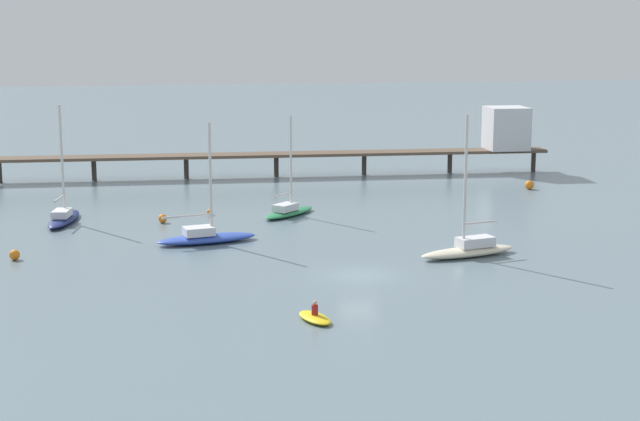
% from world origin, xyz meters
% --- Properties ---
extents(ground_plane, '(400.00, 400.00, 0.00)m').
position_xyz_m(ground_plane, '(0.00, 0.00, 0.00)').
color(ground_plane, slate).
extents(pier, '(58.47, 5.73, 7.07)m').
position_xyz_m(pier, '(14.88, 40.43, 3.77)').
color(pier, brown).
rests_on(pier, ground_plane).
extents(sailboat_navy, '(2.94, 7.45, 9.53)m').
position_xyz_m(sailboat_navy, '(-20.08, 20.44, 0.59)').
color(sailboat_navy, navy).
rests_on(sailboat_navy, ground_plane).
extents(sailboat_blue, '(7.72, 3.64, 8.91)m').
position_xyz_m(sailboat_blue, '(-9.14, 11.10, 0.56)').
color(sailboat_blue, '#2D4CB7').
rests_on(sailboat_blue, ground_plane).
extents(sailboat_cream, '(7.56, 3.58, 9.89)m').
position_xyz_m(sailboat_cream, '(8.66, 3.77, 0.64)').
color(sailboat_cream, beige).
rests_on(sailboat_cream, ground_plane).
extents(sailboat_green, '(5.68, 5.75, 8.41)m').
position_xyz_m(sailboat_green, '(-1.69, 20.16, 0.54)').
color(sailboat_green, '#287F4C').
rests_on(sailboat_green, ground_plane).
extents(dinghy_yellow, '(2.09, 3.03, 1.14)m').
position_xyz_m(dinghy_yellow, '(-4.37, -8.90, 0.21)').
color(dinghy_yellow, yellow).
rests_on(dinghy_yellow, ground_plane).
extents(mooring_buoy_inner, '(0.72, 0.72, 0.72)m').
position_xyz_m(mooring_buoy_inner, '(-22.30, 8.12, 0.36)').
color(mooring_buoy_inner, orange).
rests_on(mooring_buoy_inner, ground_plane).
extents(mooring_buoy_mid, '(0.86, 0.86, 0.86)m').
position_xyz_m(mooring_buoy_mid, '(23.33, 29.04, 0.43)').
color(mooring_buoy_mid, orange).
rests_on(mooring_buoy_mid, ground_plane).
extents(mooring_buoy_outer, '(0.50, 0.50, 0.50)m').
position_xyz_m(mooring_buoy_outer, '(-8.20, 21.63, 0.25)').
color(mooring_buoy_outer, orange).
rests_on(mooring_buoy_outer, ground_plane).
extents(mooring_buoy_near, '(0.73, 0.73, 0.73)m').
position_xyz_m(mooring_buoy_near, '(-12.15, 18.96, 0.36)').
color(mooring_buoy_near, orange).
rests_on(mooring_buoy_near, ground_plane).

